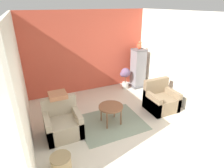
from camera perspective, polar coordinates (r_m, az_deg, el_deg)
ground_plane at (r=3.99m, az=12.32°, el=-22.47°), size 20.00×20.00×0.00m
wall_back_accent at (r=6.32m, az=-7.36°, el=9.53°), size 4.20×0.06×2.66m
wall_left at (r=4.25m, az=-26.19°, el=0.23°), size 0.06×3.72×2.66m
wall_right at (r=5.78m, az=19.09°, el=7.10°), size 0.06×3.72×2.66m
area_rug at (r=4.91m, az=-0.34°, el=-11.67°), size 1.61×1.36×0.01m
coffee_table at (r=4.67m, az=-0.35°, el=-7.30°), size 0.61×0.61×0.50m
armchair_left at (r=4.54m, az=-14.73°, el=-11.65°), size 0.79×0.74×0.85m
armchair_right at (r=5.53m, az=14.59°, el=-4.85°), size 0.79×0.74×0.85m
birdcage at (r=6.76m, az=7.93°, el=4.65°), size 0.50×0.50×1.38m
parrot at (r=6.54m, az=8.33°, el=11.59°), size 0.14×0.25×0.29m
potted_plant at (r=6.60m, az=4.08°, el=2.70°), size 0.36×0.33×0.76m
wicker_basket at (r=3.83m, az=-15.27°, el=-21.97°), size 0.38×0.38×0.28m
throw_pillow at (r=4.45m, az=-16.21°, el=-3.26°), size 0.40×0.40×0.10m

